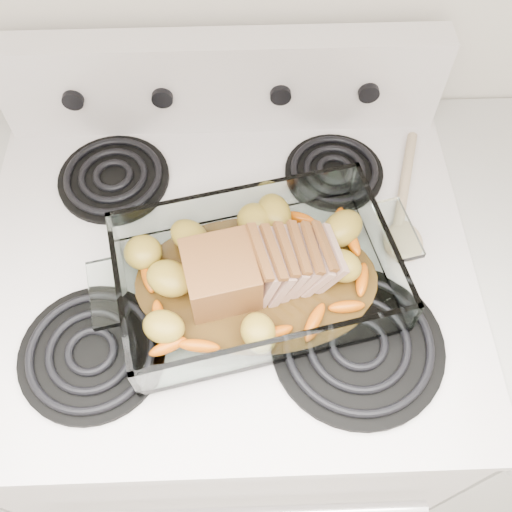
{
  "coord_description": "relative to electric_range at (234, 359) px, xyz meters",
  "views": [
    {
      "loc": [
        0.03,
        1.18,
        1.71
      ],
      "look_at": [
        0.05,
        1.62,
        0.99
      ],
      "focal_mm": 40.0,
      "sensor_mm": 36.0,
      "label": 1
    }
  ],
  "objects": [
    {
      "name": "electric_range",
      "position": [
        0.0,
        0.0,
        0.0
      ],
      "size": [
        0.78,
        0.7,
        1.12
      ],
      "color": "white",
      "rests_on": "ground"
    },
    {
      "name": "baking_dish",
      "position": [
        0.05,
        -0.06,
        0.48
      ],
      "size": [
        0.4,
        0.26,
        0.08
      ],
      "rotation": [
        0.0,
        0.0,
        0.21
      ],
      "color": "silver",
      "rests_on": "electric_range"
    },
    {
      "name": "pork_roast",
      "position": [
        0.03,
        -0.06,
        0.51
      ],
      "size": [
        0.23,
        0.1,
        0.08
      ],
      "rotation": [
        0.0,
        0.0,
        0.36
      ],
      "color": "brown",
      "rests_on": "baking_dish"
    },
    {
      "name": "roast_vegetables",
      "position": [
        0.04,
        -0.02,
        0.49
      ],
      "size": [
        0.36,
        0.2,
        0.04
      ],
      "rotation": [
        0.0,
        0.0,
        -0.1
      ],
      "color": "#E16001",
      "rests_on": "baking_dish"
    },
    {
      "name": "wooden_spoon",
      "position": [
        0.3,
        0.06,
        0.46
      ],
      "size": [
        0.09,
        0.27,
        0.02
      ],
      "rotation": [
        0.0,
        0.0,
        -0.29
      ],
      "color": "tan",
      "rests_on": "electric_range"
    }
  ]
}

